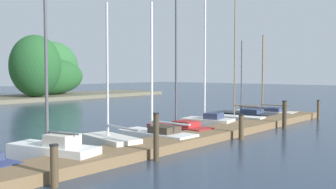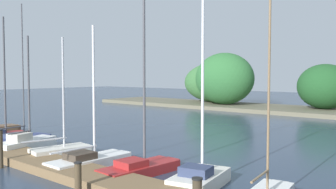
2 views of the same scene
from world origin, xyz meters
name	(u,v)px [view 2 (image 2 of 2)]	position (x,y,z in m)	size (l,w,h in m)	color
dock_pier	(66,169)	(0.00, 10.28, 0.17)	(26.79, 1.80, 0.35)	brown
far_shore	(311,86)	(-0.72, 39.69, 2.76)	(55.66, 9.03, 6.83)	#66604C
sailboat_1	(4,132)	(-9.44, 12.35, 0.42)	(1.94, 2.97, 7.32)	maroon
sailboat_2	(22,138)	(-7.39, 12.40, 0.29)	(1.60, 3.50, 7.84)	navy
sailboat_3	(28,143)	(-5.21, 11.55, 0.41)	(1.73, 3.49, 5.85)	white
sailboat_4	(63,151)	(-2.48, 11.79, 0.34)	(1.58, 3.28, 5.61)	silver
sailboat_5	(91,159)	(-0.08, 11.57, 0.33)	(1.32, 3.89, 5.93)	white
sailboat_6	(141,164)	(2.29, 12.15, 0.39)	(1.44, 3.68, 8.11)	maroon
sailboat_7	(201,175)	(4.98, 12.34, 0.40)	(1.82, 2.97, 7.39)	silver
mooring_piling_2	(1,149)	(-2.83, 9.05, 0.82)	(0.21, 0.21, 1.62)	#3D3323
mooring_piling_3	(78,180)	(2.64, 8.93, 0.57)	(0.25, 0.25, 1.13)	#4C3D28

